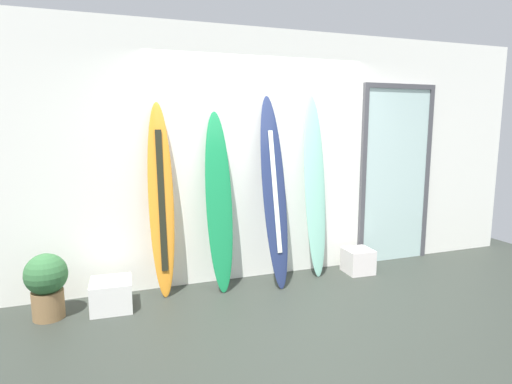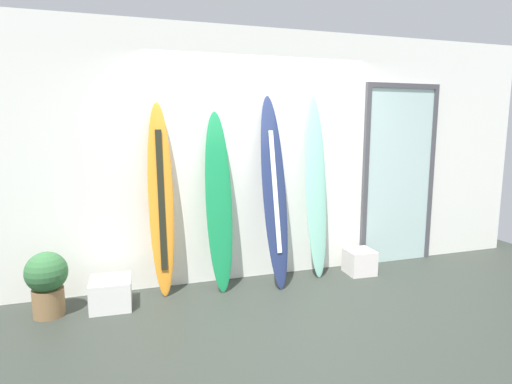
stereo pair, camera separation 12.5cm
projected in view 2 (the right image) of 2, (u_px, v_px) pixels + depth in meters
The scene contains 10 objects.
ground at pixel (303, 321), 3.88m from camera, with size 8.00×8.00×0.04m, color #2B302A.
wall_back at pixel (258, 156), 4.87m from camera, with size 7.20×0.20×2.80m, color white.
surfboard_sunset at pixel (161, 200), 4.33m from camera, with size 0.25×0.30×1.99m.
surfboard_emerald at pixel (219, 203), 4.48m from camera, with size 0.29×0.37×1.90m.
surfboard_navy at pixel (274, 193), 4.60m from camera, with size 0.29×0.50×2.08m.
surfboard_seafoam at pixel (316, 187), 4.87m from camera, with size 0.28×0.33×2.10m.
display_block_left at pixel (359, 262), 5.04m from camera, with size 0.33×0.33×0.29m.
display_block_center at pixel (111, 293), 4.10m from camera, with size 0.40×0.40×0.29m.
glass_door at pixel (399, 172), 5.37m from camera, with size 1.04×0.06×2.26m.
potted_plant at pixel (47, 280), 3.89m from camera, with size 0.37×0.37×0.61m.
Camera 2 is at (-1.55, -3.33, 1.75)m, focal length 29.75 mm.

